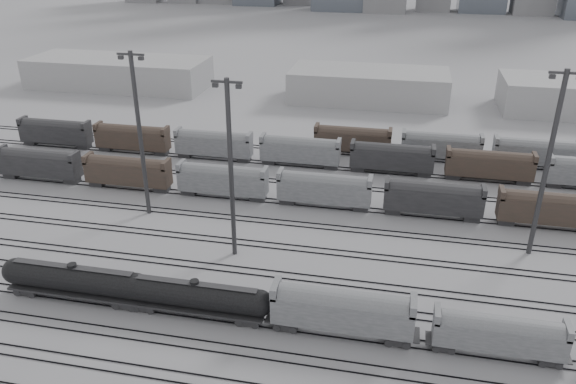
% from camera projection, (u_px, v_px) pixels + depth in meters
% --- Properties ---
extents(ground, '(900.00, 900.00, 0.00)m').
position_uv_depth(ground, '(212.00, 322.00, 64.16)').
color(ground, '#A6A6AA').
rests_on(ground, ground).
extents(tracks, '(220.00, 71.50, 0.16)m').
position_uv_depth(tracks, '(253.00, 245.00, 79.60)').
color(tracks, black).
rests_on(tracks, ground).
extents(tank_car_a, '(19.00, 3.17, 4.70)m').
position_uv_depth(tank_car_a, '(75.00, 280.00, 67.17)').
color(tank_car_a, black).
rests_on(tank_car_a, ground).
extents(tank_car_b, '(18.31, 3.05, 4.52)m').
position_uv_depth(tank_car_b, '(196.00, 296.00, 64.34)').
color(tank_car_b, black).
rests_on(tank_car_b, ground).
extents(hopper_car_a, '(15.55, 3.09, 5.56)m').
position_uv_depth(hopper_car_a, '(342.00, 309.00, 60.82)').
color(hopper_car_a, black).
rests_on(hopper_car_a, ground).
extents(hopper_car_b, '(13.38, 2.66, 4.78)m').
position_uv_depth(hopper_car_b, '(499.00, 333.00, 57.97)').
color(hopper_car_b, black).
rests_on(hopper_car_b, ground).
extents(light_mast_b, '(4.07, 0.65, 25.41)m').
position_uv_depth(light_mast_b, '(140.00, 132.00, 83.06)').
color(light_mast_b, '#37373A').
rests_on(light_mast_b, ground).
extents(light_mast_c, '(3.93, 0.63, 24.59)m').
position_uv_depth(light_mast_c, '(231.00, 167.00, 72.16)').
color(light_mast_c, '#37373A').
rests_on(light_mast_c, ground).
extents(light_mast_d, '(4.10, 0.66, 25.65)m').
position_uv_depth(light_mast_d, '(548.00, 162.00, 72.06)').
color(light_mast_d, '#37373A').
rests_on(light_mast_d, ground).
extents(bg_string_near, '(151.00, 3.00, 5.60)m').
position_uv_depth(bg_string_near, '(324.00, 190.00, 89.77)').
color(bg_string_near, gray).
rests_on(bg_string_near, ground).
extents(bg_string_mid, '(151.00, 3.00, 5.60)m').
position_uv_depth(bg_string_mid, '(392.00, 159.00, 102.05)').
color(bg_string_mid, black).
rests_on(bg_string_mid, ground).
extents(bg_string_far, '(66.00, 3.00, 5.60)m').
position_uv_depth(bg_string_far, '(487.00, 150.00, 105.85)').
color(bg_string_far, '#45342C').
rests_on(bg_string_far, ground).
extents(warehouse_left, '(50.00, 18.00, 8.00)m').
position_uv_depth(warehouse_left, '(119.00, 72.00, 157.74)').
color(warehouse_left, '#AEAEB1').
rests_on(warehouse_left, ground).
extents(warehouse_mid, '(40.00, 18.00, 8.00)m').
position_uv_depth(warehouse_mid, '(369.00, 86.00, 144.62)').
color(warehouse_mid, '#AEAEB1').
rests_on(warehouse_mid, ground).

